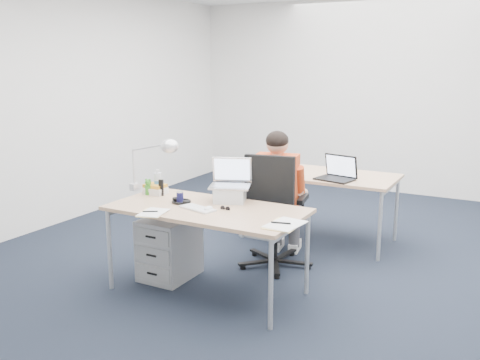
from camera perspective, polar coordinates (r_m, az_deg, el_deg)
name	(u,v)px	position (r m, az deg, el deg)	size (l,w,h in m)	color
floor	(289,267)	(5.12, 5.28, -9.25)	(7.00, 7.00, 0.00)	black
room	(293,83)	(4.76, 5.70, 10.27)	(6.02, 7.02, 2.80)	silver
desk_near	(207,213)	(4.39, -3.56, -3.54)	(1.60, 0.80, 0.73)	tan
desk_far	(320,178)	(5.77, 8.50, 0.25)	(1.60, 0.80, 0.73)	tan
office_chair	(274,235)	(5.03, 3.67, -5.88)	(0.81, 0.81, 1.10)	black
seated_person	(280,196)	(5.10, 4.28, -1.70)	(0.45, 0.73, 1.27)	#C7441C
drawer_pedestal_near	(170,247)	(4.84, -7.52, -7.14)	(0.40, 0.50, 0.55)	#9EA0A3
drawer_pedestal_far	(265,209)	(6.01, 2.70, -3.14)	(0.40, 0.50, 0.55)	#9EA0A3
silver_laptop	(230,181)	(4.51, -1.09, -0.11)	(0.34, 0.27, 0.36)	silver
wireless_keyboard	(198,208)	(4.33, -4.54, -3.03)	(0.32, 0.13, 0.02)	white
computer_mouse	(208,208)	(4.28, -3.40, -3.05)	(0.06, 0.10, 0.03)	white
headphones	(181,201)	(4.53, -6.26, -2.22)	(0.21, 0.16, 0.03)	black
can_koozie	(180,197)	(4.55, -6.42, -1.78)	(0.06, 0.06, 0.10)	#161747
water_bottle	(158,181)	(4.87, -8.75, -0.15)	(0.07, 0.07, 0.22)	silver
bear_figurine	(148,187)	(4.84, -9.78, -0.71)	(0.08, 0.06, 0.15)	#217A20
book_stack	(155,189)	(4.87, -9.02, -0.96)	(0.20, 0.15, 0.09)	silver
cordless_phone	(161,188)	(4.79, -8.41, -0.82)	(0.04, 0.02, 0.14)	black
papers_left	(152,213)	(4.26, -9.37, -3.47)	(0.18, 0.26, 0.01)	#FFE493
papers_right	(283,225)	(3.91, 4.66, -4.77)	(0.22, 0.31, 0.01)	#FFE493
sunglasses	(225,208)	(4.30, -1.59, -3.06)	(0.09, 0.04, 0.02)	black
desk_lamp	(147,164)	(4.89, -9.86, 1.73)	(0.47, 0.17, 0.53)	silver
dark_laptop	(335,167)	(5.43, 10.08, 1.33)	(0.36, 0.35, 0.26)	black
far_cup	(345,170)	(5.72, 11.09, 1.01)	(0.07, 0.07, 0.10)	white
far_papers	(277,164)	(6.22, 4.01, 1.71)	(0.19, 0.28, 0.01)	white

